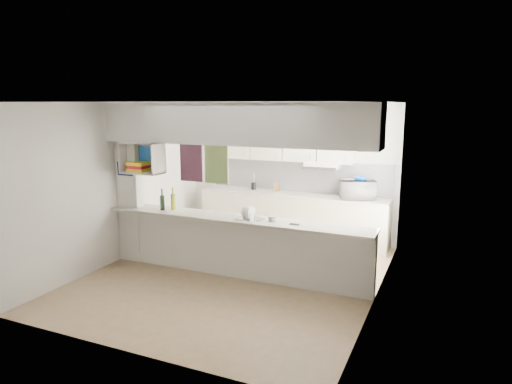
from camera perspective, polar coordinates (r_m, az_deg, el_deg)
The scene contains 16 objects.
floor at distance 7.08m, azimuth -2.72°, elevation -10.40°, with size 4.80×4.80×0.00m, color #947656.
ceiling at distance 6.59m, azimuth -2.93°, elevation 11.14°, with size 4.80×4.80×0.00m, color white.
wall_back at distance 8.90m, azimuth 4.08°, elevation 2.69°, with size 4.20×4.20×0.00m, color silver.
wall_left at distance 7.87m, azimuth -16.65°, elevation 1.15°, with size 4.80×4.80×0.00m, color silver.
wall_right at distance 6.10m, azimuth 15.15°, elevation -1.54°, with size 4.80×4.80×0.00m, color silver.
servery_partition at distance 6.74m, azimuth -4.17°, elevation 3.09°, with size 4.20×0.50×2.60m.
cubby_shelf at distance 7.43m, azimuth -13.98°, elevation 3.93°, with size 0.65×0.35×0.50m.
kitchen_run at distance 8.69m, azimuth 4.45°, elevation -0.71°, with size 3.60×0.63×2.24m.
microwave at distance 8.29m, azimuth 12.58°, elevation 0.33°, with size 0.60×0.41×0.33m, color white.
bowl at distance 8.22m, azimuth 12.93°, elevation 1.62°, with size 0.24×0.24×0.06m, color navy.
dish_rack at distance 6.65m, azimuth -0.72°, elevation -2.76°, with size 0.43×0.36×0.20m.
cup at distance 6.65m, azimuth -1.01°, elevation -2.94°, with size 0.12×0.12×0.09m, color white.
wine_bottles at distance 7.37m, azimuth -10.95°, elevation -1.19°, with size 0.23×0.16×0.36m.
plastic_tubs at distance 6.57m, azimuth 2.28°, elevation -3.35°, with size 0.50×0.18×0.08m.
utensil_jar at distance 8.95m, azimuth -0.30°, elevation 0.76°, with size 0.10×0.10×0.14m, color black.
knife_block at distance 8.79m, azimuth 2.63°, elevation 0.73°, with size 0.10×0.08×0.19m, color brown.
Camera 1 is at (2.95, -5.90, 2.58)m, focal length 32.00 mm.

